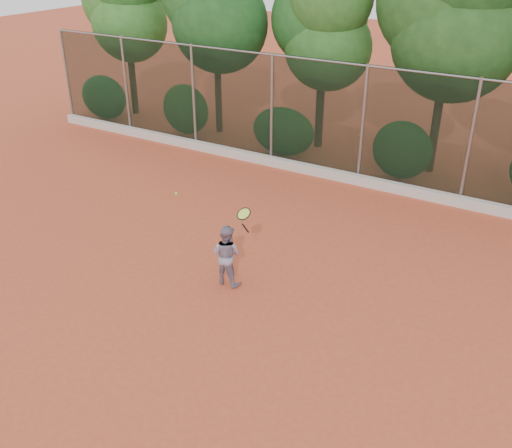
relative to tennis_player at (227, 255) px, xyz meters
The scene contains 7 objects.
ground 0.87m from the tennis_player, 47.70° to the right, with size 80.00×80.00×0.00m, color #C34C2E.
concrete_curb 6.45m from the tennis_player, 86.73° to the left, with size 24.00×0.20×0.30m, color beige.
tennis_player is the anchor object (origin of this frame).
chainlink_fence 6.71m from the tennis_player, 86.82° to the left, with size 24.09×0.09×3.50m.
foliage_backdrop 9.35m from the tennis_player, 91.20° to the left, with size 23.70×3.63×7.55m.
tennis_racket 1.15m from the tennis_player, ahead, with size 0.35×0.32×0.58m.
tennis_ball_in_flight 1.66m from the tennis_player, behind, with size 0.07×0.07×0.07m.
Camera 1 is at (5.45, -8.18, 6.82)m, focal length 40.00 mm.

